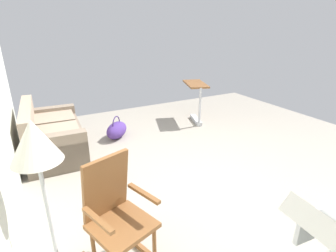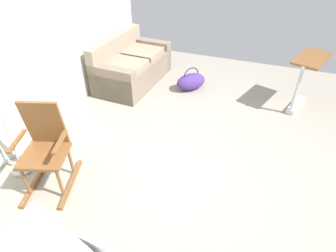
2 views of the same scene
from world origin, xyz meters
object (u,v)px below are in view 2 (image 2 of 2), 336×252
(overbed_table, at_px, (305,77))
(duffel_bag, at_px, (191,82))
(couch, at_px, (132,67))
(rocking_chair, at_px, (46,148))

(overbed_table, distance_m, duffel_bag, 1.89)
(duffel_bag, bearing_deg, couch, 96.04)
(rocking_chair, height_order, duffel_bag, rocking_chair)
(couch, height_order, overbed_table, couch)
(couch, relative_size, overbed_table, 1.85)
(overbed_table, xyz_separation_m, duffel_bag, (-0.07, 1.85, -0.38))
(couch, xyz_separation_m, rocking_chair, (-2.63, -0.26, 0.20))
(couch, xyz_separation_m, duffel_bag, (0.12, -1.13, -0.15))
(couch, bearing_deg, duffel_bag, -83.96)
(overbed_table, height_order, duffel_bag, overbed_table)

